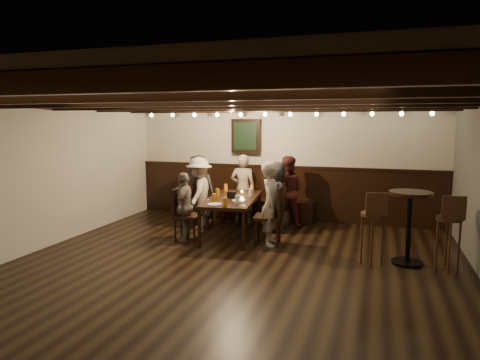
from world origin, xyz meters
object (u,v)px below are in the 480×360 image
(person_bench_left, at_px, (198,189))
(bar_stool_right, at_px, (448,243))
(chair_left_far, at_px, (187,225))
(bar_stool_left, at_px, (372,238))
(person_right_far, at_px, (271,204))
(person_right_near, at_px, (277,197))
(person_left_far, at_px, (185,206))
(person_bench_right, at_px, (287,191))
(high_top_table, at_px, (409,217))
(chair_right_near, at_px, (275,216))
(person_left_near, at_px, (199,193))
(dining_table, at_px, (232,201))
(person_bench_centre, at_px, (243,189))
(chair_left_near, at_px, (201,214))
(chair_right_far, at_px, (269,227))

(person_bench_left, height_order, bar_stool_right, person_bench_left)
(chair_left_far, distance_m, bar_stool_left, 3.11)
(chair_left_far, distance_m, person_right_far, 1.53)
(person_bench_left, relative_size, person_right_far, 1.00)
(person_right_near, bearing_deg, person_left_far, 120.96)
(person_bench_right, xyz_separation_m, high_top_table, (2.15, -1.70, 0.00))
(bar_stool_left, bearing_deg, person_bench_left, 137.19)
(person_bench_right, relative_size, bar_stool_right, 1.29)
(chair_right_near, height_order, person_right_far, person_right_far)
(chair_right_near, height_order, person_bench_right, person_bench_right)
(chair_right_near, distance_m, person_bench_right, 0.64)
(person_bench_left, distance_m, person_right_far, 2.13)
(person_left_near, height_order, high_top_table, person_left_near)
(dining_table, distance_m, high_top_table, 3.01)
(chair_right_near, bearing_deg, person_left_near, 90.00)
(person_bench_left, bearing_deg, person_left_far, 96.34)
(chair_left_far, distance_m, person_left_near, 0.99)
(person_left_far, height_order, high_top_table, person_left_far)
(chair_right_near, xyz_separation_m, person_bench_centre, (-0.79, 0.51, 0.41))
(chair_left_near, xyz_separation_m, person_bench_centre, (0.64, 0.69, 0.43))
(high_top_table, relative_size, bar_stool_left, 0.99)
(chair_left_near, xyz_separation_m, person_left_near, (-0.03, -0.00, 0.42))
(dining_table, height_order, high_top_table, high_top_table)
(person_bench_right, bearing_deg, person_bench_centre, -9.46)
(chair_left_near, bearing_deg, person_right_near, 90.00)
(chair_right_far, xyz_separation_m, person_bench_centre, (-0.90, 1.40, 0.40))
(person_bench_left, bearing_deg, bar_stool_right, 152.63)
(person_bench_centre, bearing_deg, high_top_table, 143.25)
(person_bench_centre, height_order, person_right_far, person_bench_centre)
(person_left_near, distance_m, high_top_table, 3.87)
(person_bench_left, height_order, bar_stool_left, person_bench_left)
(person_bench_centre, height_order, high_top_table, person_bench_centre)
(person_right_near, bearing_deg, chair_left_near, 90.00)
(chair_left_far, bearing_deg, person_left_far, -90.00)
(dining_table, height_order, chair_left_far, chair_left_far)
(chair_left_far, bearing_deg, bar_stool_left, 76.12)
(person_bench_left, bearing_deg, person_right_far, 140.71)
(chair_left_far, distance_m, chair_right_near, 1.70)
(bar_stool_left, bearing_deg, person_bench_centre, 126.08)
(chair_right_near, distance_m, person_bench_left, 1.73)
(person_bench_left, xyz_separation_m, person_bench_right, (1.79, 0.23, 0.00))
(chair_right_far, distance_m, person_right_far, 0.39)
(person_bench_left, xyz_separation_m, person_right_near, (1.69, -0.24, -0.04))
(person_bench_centre, bearing_deg, person_left_near, 38.66)
(person_bench_left, distance_m, bar_stool_left, 3.83)
(person_bench_centre, bearing_deg, dining_table, 90.00)
(chair_left_far, xyz_separation_m, high_top_table, (3.58, -0.16, 0.42))
(bar_stool_right, bearing_deg, person_bench_right, 138.18)
(person_bench_right, bearing_deg, bar_stool_right, 137.80)
(dining_table, bearing_deg, bar_stool_right, -21.10)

